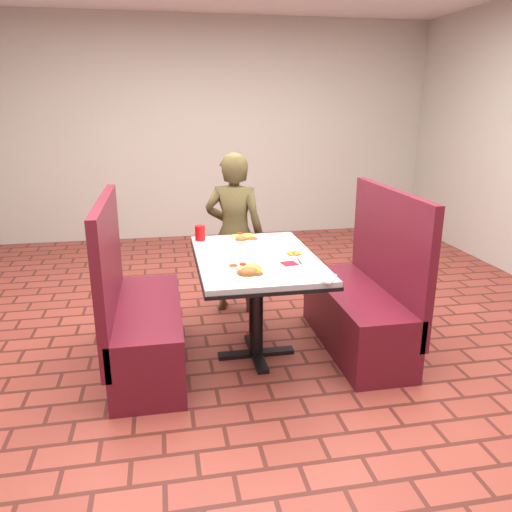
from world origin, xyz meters
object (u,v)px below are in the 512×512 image
booth_bench_left (140,322)px  red_tumbler (200,233)px  booth_bench_right (363,305)px  plantain_plate (293,254)px  dining_table (256,269)px  diner_person (235,234)px  far_dinner_plate (244,237)px  near_dinner_plate (248,269)px

booth_bench_left → red_tumbler: size_ratio=10.56×
booth_bench_right → red_tumbler: size_ratio=10.56×
booth_bench_left → plantain_plate: bearing=-2.0°
plantain_plate → red_tumbler: bearing=138.7°
red_tumbler → dining_table: bearing=-54.9°
plantain_plate → booth_bench_left: bearing=178.0°
diner_person → red_tumbler: (-0.32, -0.39, 0.12)m
diner_person → far_dinner_plate: diner_person is taller
red_tumbler → booth_bench_right: bearing=-23.0°
near_dinner_plate → booth_bench_right: bearing=21.3°
booth_bench_right → plantain_plate: size_ratio=7.20×
near_dinner_plate → plantain_plate: (0.37, 0.32, -0.02)m
booth_bench_right → diner_person: size_ratio=0.88×
booth_bench_left → near_dinner_plate: 0.89m
red_tumbler → far_dinner_plate: bearing=-10.4°
booth_bench_right → near_dinner_plate: 1.08m
dining_table → red_tumbler: 0.61m
diner_person → far_dinner_plate: 0.46m
dining_table → near_dinner_plate: near_dinner_plate is taller
near_dinner_plate → far_dinner_plate: 0.79m
booth_bench_right → diner_person: 1.25m
booth_bench_left → far_dinner_plate: bearing=28.2°
plantain_plate → near_dinner_plate: bearing=-139.1°
dining_table → booth_bench_right: (0.80, 0.00, -0.32)m
dining_table → booth_bench_right: size_ratio=1.01×
near_dinner_plate → booth_bench_left: bearing=152.2°
booth_bench_left → near_dinner_plate: bearing=-27.8°
dining_table → plantain_plate: bearing=-8.4°
near_dinner_plate → diner_person: bearing=85.4°
dining_table → diner_person: (-0.02, 0.87, 0.03)m
booth_bench_left → red_tumbler: 0.82m
booth_bench_right → near_dinner_plate: bearing=-158.7°
booth_bench_left → diner_person: size_ratio=0.88×
near_dinner_plate → far_dinner_plate: bearing=82.1°
diner_person → near_dinner_plate: bearing=105.0°
dining_table → red_tumbler: size_ratio=10.67×
diner_person → plantain_plate: size_ratio=8.21×
near_dinner_plate → far_dinner_plate: size_ratio=1.07×
booth_bench_left → plantain_plate: size_ratio=7.20×
booth_bench_left → diner_person: bearing=48.2°
dining_table → far_dinner_plate: bearing=91.6°
far_dinner_plate → red_tumbler: size_ratio=2.45×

